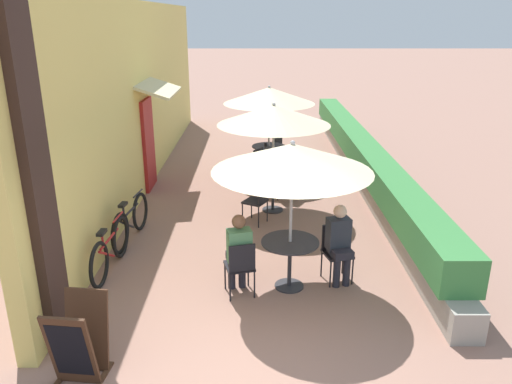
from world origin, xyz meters
TOP-DOWN VIEW (x-y plane):
  - ground_plane at (0.00, 0.00)m, footprint 120.00×120.00m
  - cafe_facade_wall at (-2.54, 7.11)m, footprint 0.98×14.49m
  - planter_hedge at (2.75, 7.15)m, footprint 0.60×13.49m
  - patio_table_near at (0.62, 1.86)m, footprint 0.86×0.86m
  - patio_umbrella_near at (0.62, 1.86)m, footprint 2.27×2.27m
  - cafe_chair_near_left at (-0.11, 1.59)m, footprint 0.49×0.49m
  - seated_patron_near_left at (-0.13, 1.70)m, footprint 0.41×0.47m
  - cafe_chair_near_right at (1.34, 2.13)m, footprint 0.49×0.49m
  - seated_patron_near_right at (1.37, 2.02)m, footprint 0.41×0.47m
  - patio_table_mid at (0.47, 5.00)m, footprint 0.86×0.86m
  - patio_umbrella_mid at (0.47, 5.00)m, footprint 2.27×2.27m
  - cafe_chair_mid_left at (0.77, 5.71)m, footprint 0.54×0.54m
  - cafe_chair_mid_right at (0.16, 4.29)m, footprint 0.54×0.54m
  - coffee_cup_mid at (0.42, 4.87)m, footprint 0.07×0.07m
  - patio_table_far at (0.44, 7.54)m, footprint 0.86×0.86m
  - patio_umbrella_far at (0.44, 7.54)m, footprint 2.27×2.27m
  - cafe_chair_far_left at (0.08, 6.86)m, footprint 0.55×0.55m
  - cafe_chair_far_right at (0.81, 8.22)m, footprint 0.55×0.55m
  - coffee_cup_far at (0.36, 7.51)m, footprint 0.07×0.07m
  - bicycle_leaning at (-2.20, 2.36)m, footprint 0.17×1.73m
  - bicycle_second at (-2.15, 3.52)m, footprint 0.27×1.73m
  - menu_board at (-1.85, -0.13)m, footprint 0.58×0.69m

SIDE VIEW (x-z plane):
  - ground_plane at x=0.00m, z-range 0.00..0.00m
  - bicycle_leaning at x=-2.20m, z-range -0.03..0.78m
  - bicycle_second at x=-2.15m, z-range -0.03..0.79m
  - menu_board at x=-1.85m, z-range -0.01..0.95m
  - cafe_chair_near_left at x=-0.11m, z-range 0.08..0.95m
  - cafe_chair_near_right at x=1.34m, z-range 0.08..0.95m
  - cafe_chair_mid_left at x=0.77m, z-range 0.08..0.95m
  - cafe_chair_mid_right at x=0.16m, z-range 0.08..0.95m
  - cafe_chair_far_left at x=0.08m, z-range 0.08..0.95m
  - cafe_chair_far_right at x=0.81m, z-range 0.08..0.95m
  - planter_hedge at x=2.75m, z-range 0.03..1.04m
  - patio_table_near at x=0.62m, z-range 0.19..0.95m
  - patio_table_mid at x=0.47m, z-range 0.19..0.95m
  - patio_table_far at x=0.44m, z-range 0.19..0.95m
  - seated_patron_near_left at x=-0.13m, z-range 0.06..1.31m
  - seated_patron_near_right at x=1.37m, z-range 0.06..1.31m
  - coffee_cup_mid at x=0.42m, z-range 0.75..0.84m
  - coffee_cup_far at x=0.36m, z-range 0.75..0.84m
  - patio_umbrella_near at x=0.62m, z-range 0.89..3.16m
  - patio_umbrella_mid at x=0.47m, z-range 0.89..3.16m
  - patio_umbrella_far at x=0.44m, z-range 0.89..3.16m
  - cafe_facade_wall at x=-2.54m, z-range -0.01..4.19m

